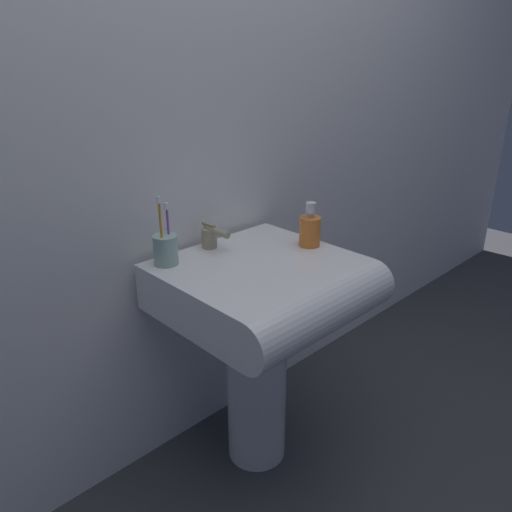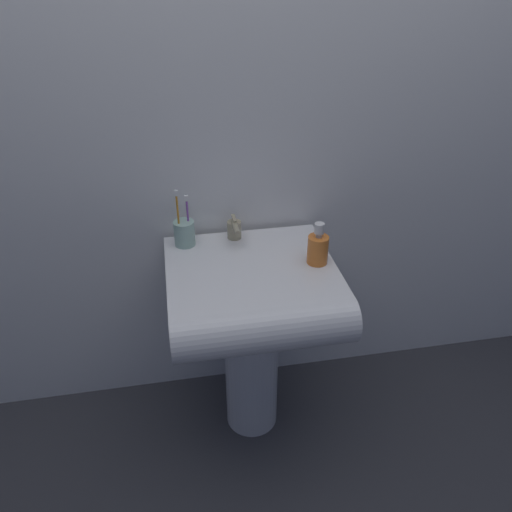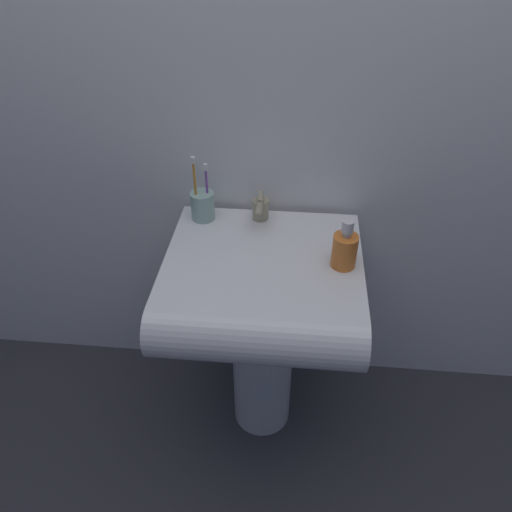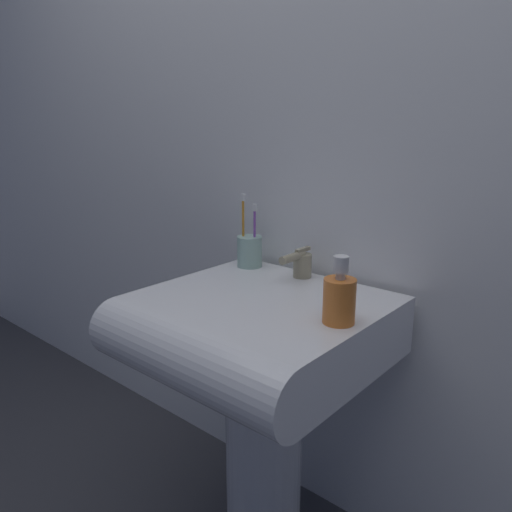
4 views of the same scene
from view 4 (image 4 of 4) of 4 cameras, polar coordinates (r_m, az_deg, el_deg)
wall_back at (r=1.36m, az=9.04°, el=17.52°), size 5.00×0.05×2.40m
sink_pedestal at (r=1.41m, az=0.88°, el=-21.64°), size 0.20×0.20×0.59m
sink_basin at (r=1.19m, az=-0.77°, el=-8.66°), size 0.55×0.55×0.14m
faucet at (r=1.34m, az=5.10°, el=-0.84°), size 0.05×0.12×0.08m
toothbrush_cup at (r=1.44m, az=-0.74°, el=0.64°), size 0.07×0.07×0.21m
soap_bottle at (r=1.05m, az=9.51°, el=-4.78°), size 0.07×0.07×0.14m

